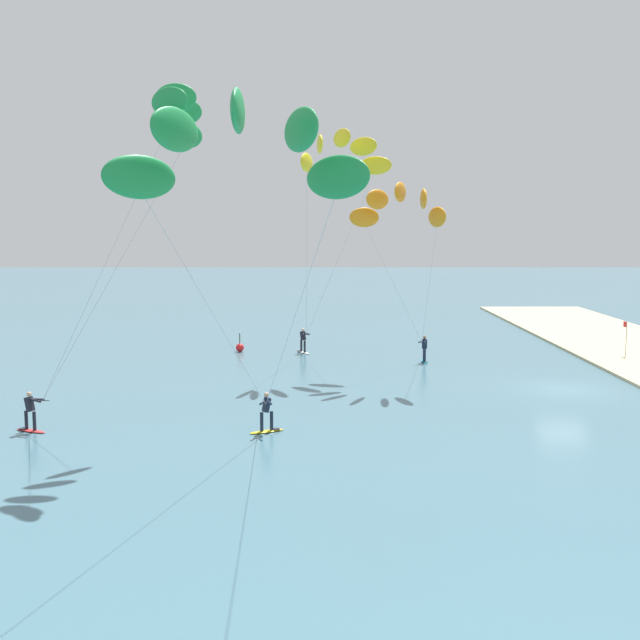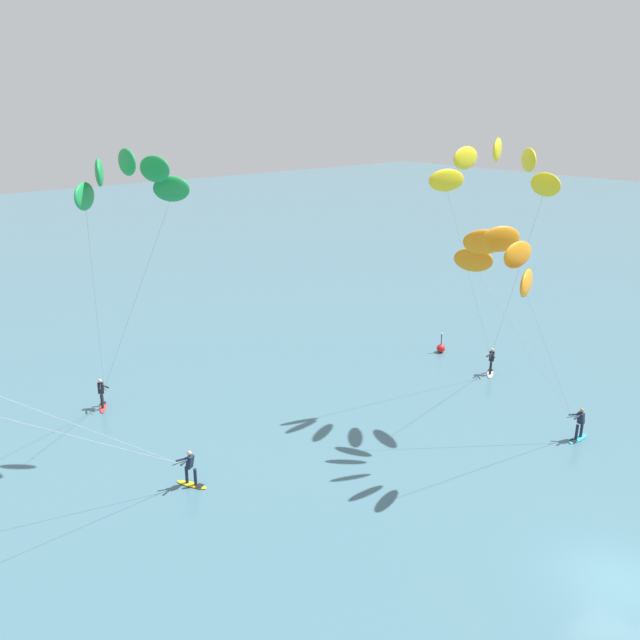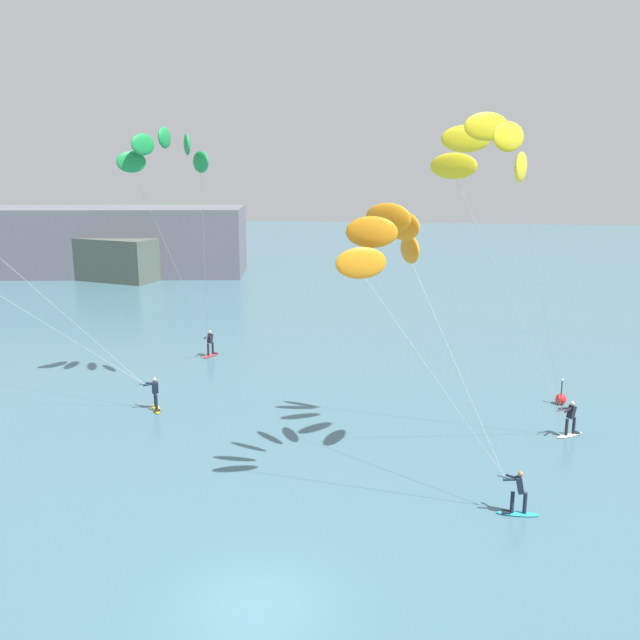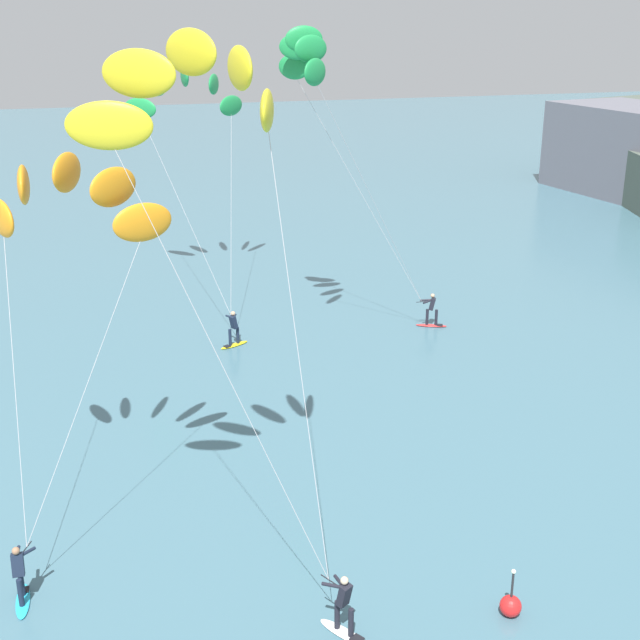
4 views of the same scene
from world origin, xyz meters
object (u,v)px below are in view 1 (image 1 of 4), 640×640
kitesurfer_nearshore (340,159)px  beach_flag (626,331)px  kitesurfer_far_out (240,160)px  kitesurfer_downwind (169,128)px  kitesurfer_mid_water (401,212)px  marker_buoy (240,347)px

kitesurfer_nearshore → beach_flag: size_ratio=6.43×
kitesurfer_far_out → kitesurfer_downwind: bearing=19.3°
kitesurfer_mid_water → kitesurfer_far_out: bearing=163.8°
kitesurfer_nearshore → kitesurfer_mid_water: kitesurfer_nearshore is taller
kitesurfer_nearshore → kitesurfer_downwind: kitesurfer_nearshore is taller
marker_buoy → beach_flag: (-2.33, -25.15, 1.41)m
kitesurfer_downwind → marker_buoy: 23.78m
kitesurfer_nearshore → beach_flag: (2.74, -18.54, -10.68)m
beach_flag → kitesurfer_far_out: bearing=143.1°
beach_flag → kitesurfer_mid_water: bearing=112.7°
kitesurfer_far_out → kitesurfer_downwind: kitesurfer_downwind is taller
kitesurfer_nearshore → kitesurfer_far_out: bearing=172.8°
marker_buoy → beach_flag: bearing=-95.3°
kitesurfer_far_out → kitesurfer_downwind: size_ratio=0.93×
kitesurfer_mid_water → kitesurfer_downwind: bearing=138.6°
kitesurfer_nearshore → kitesurfer_mid_water: (-3.65, -3.25, -3.14)m
kitesurfer_mid_water → beach_flag: size_ratio=4.93×
kitesurfer_downwind → kitesurfer_mid_water: bearing=-41.4°
kitesurfer_nearshore → kitesurfer_far_out: kitesurfer_nearshore is taller
kitesurfer_far_out → kitesurfer_downwind: 11.78m
marker_buoy → kitesurfer_downwind: bearing=178.5°
kitesurfer_far_out → beach_flag: bearing=-36.9°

